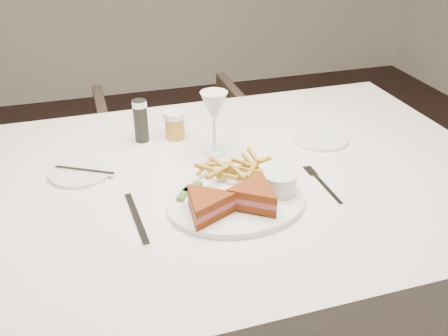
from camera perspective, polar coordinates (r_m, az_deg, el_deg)
name	(u,v)px	position (r m, az deg, el deg)	size (l,w,h in m)	color
table	(219,287)	(1.49, -0.57, -13.41)	(1.46, 0.98, 0.75)	white
chair_far	(176,154)	(2.26, -5.47, 1.62)	(0.64, 0.60, 0.66)	#423328
table_setting	(224,171)	(1.20, 0.01, -0.35)	(0.83, 0.58, 0.18)	white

